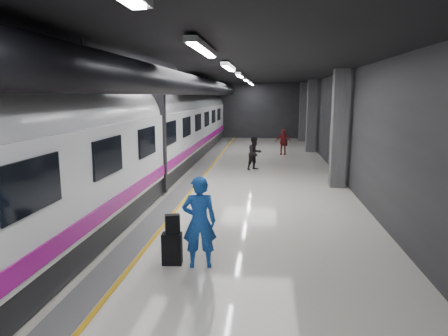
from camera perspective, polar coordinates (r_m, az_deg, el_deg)
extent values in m
plane|color=beige|center=(14.24, -1.37, -4.01)|extent=(40.00, 40.00, 0.00)
cube|color=black|center=(13.83, -1.45, 14.37)|extent=(10.00, 40.00, 0.02)
cube|color=#28282B|center=(33.75, 3.13, 8.14)|extent=(10.00, 0.02, 4.50)
cube|color=#28282B|center=(15.34, -20.33, 4.92)|extent=(0.02, 40.00, 4.50)
cube|color=#28282B|center=(14.09, 19.25, 4.56)|extent=(0.02, 40.00, 4.50)
cube|color=slate|center=(14.47, -6.68, -3.82)|extent=(0.65, 39.80, 0.01)
cube|color=gold|center=(14.39, -5.13, -3.87)|extent=(0.10, 39.80, 0.01)
cylinder|color=black|center=(14.03, -6.82, 11.99)|extent=(0.80, 38.00, 0.80)
cube|color=silver|center=(7.82, -3.00, 16.74)|extent=(0.22, 2.60, 0.10)
cube|color=silver|center=(12.76, 0.69, 14.26)|extent=(0.22, 2.60, 0.10)
cube|color=silver|center=(17.74, 2.29, 13.14)|extent=(0.22, 2.60, 0.10)
cube|color=silver|center=(22.72, 3.18, 12.51)|extent=(0.22, 2.60, 0.10)
cube|color=silver|center=(27.71, 3.75, 12.11)|extent=(0.22, 2.60, 0.10)
cube|color=silver|center=(31.71, 4.08, 11.88)|extent=(0.22, 2.60, 0.10)
cube|color=#515154|center=(15.96, 16.08, 5.34)|extent=(0.55, 0.55, 4.50)
cube|color=#515154|center=(25.85, 12.35, 7.26)|extent=(0.55, 0.55, 4.50)
cube|color=#515154|center=(31.82, 11.22, 7.83)|extent=(0.55, 0.55, 4.50)
cube|color=black|center=(14.93, -13.85, -2.26)|extent=(2.80, 38.00, 0.60)
cube|color=white|center=(14.69, -14.08, 3.08)|extent=(2.90, 38.00, 2.20)
cylinder|color=white|center=(14.61, -14.24, 6.77)|extent=(2.80, 38.00, 2.80)
cube|color=#990D7E|center=(14.37, -8.43, -0.11)|extent=(0.04, 38.00, 0.35)
cube|color=black|center=(14.67, -14.12, 4.05)|extent=(3.05, 0.25, 3.80)
cube|color=black|center=(6.86, -25.70, -2.26)|extent=(0.05, 1.60, 0.85)
cube|color=black|center=(9.49, -16.21, 1.59)|extent=(0.05, 1.60, 0.85)
cube|color=black|center=(12.30, -10.92, 3.72)|extent=(0.05, 1.60, 0.85)
cube|color=black|center=(15.17, -7.60, 5.04)|extent=(0.05, 1.60, 0.85)
cube|color=black|center=(18.09, -5.34, 5.92)|extent=(0.05, 1.60, 0.85)
cube|color=black|center=(21.03, -3.71, 6.55)|extent=(0.05, 1.60, 0.85)
cube|color=black|center=(23.99, -2.47, 7.03)|extent=(0.05, 1.60, 0.85)
cube|color=black|center=(26.95, -1.50, 7.39)|extent=(0.05, 1.60, 0.85)
cube|color=black|center=(29.92, -0.73, 7.69)|extent=(0.05, 1.60, 0.85)
imported|color=blue|center=(8.27, -3.54, -7.71)|extent=(0.78, 0.58, 1.93)
cube|color=black|center=(8.65, -7.42, -11.36)|extent=(0.43, 0.29, 0.68)
cube|color=black|center=(8.47, -7.36, -7.95)|extent=(0.34, 0.25, 0.41)
imported|color=black|center=(19.12, 4.42, 2.11)|extent=(0.99, 0.98, 1.61)
imported|color=maroon|center=(24.39, 8.43, 3.73)|extent=(0.93, 0.44, 1.55)
cube|color=black|center=(28.82, 8.69, 3.64)|extent=(0.34, 0.25, 0.46)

